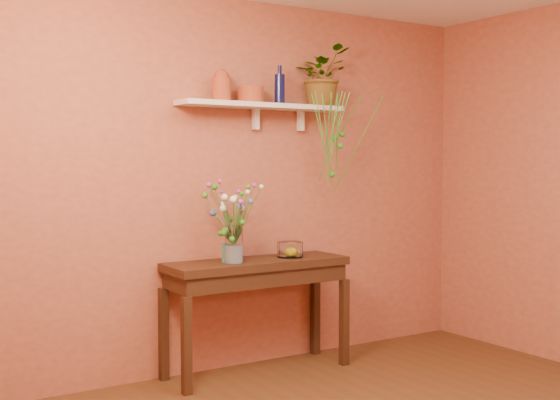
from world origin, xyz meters
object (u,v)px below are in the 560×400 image
object	(u,v)px
spider_plant	(322,76)
glass_vase	(234,247)
blue_bottle	(280,88)
glass_bowl	(290,250)
bouquet	(230,207)
terracotta_jug	(222,86)
sideboard	(257,276)

from	to	relation	value
spider_plant	glass_vase	xyz separation A→B (m)	(-0.86, -0.16, -1.24)
blue_bottle	glass_bowl	distance (m)	1.19
bouquet	blue_bottle	bearing A→B (deg)	14.58
bouquet	glass_vase	bearing A→B (deg)	-6.95
terracotta_jug	glass_vase	world-z (taller)	terracotta_jug
sideboard	glass_vase	distance (m)	0.32
blue_bottle	bouquet	size ratio (longest dim) A/B	0.62
blue_bottle	bouquet	world-z (taller)	blue_bottle
sideboard	glass_bowl	distance (m)	0.32
glass_bowl	blue_bottle	bearing A→B (deg)	113.03
terracotta_jug	blue_bottle	bearing A→B (deg)	-1.32
blue_bottle	sideboard	bearing A→B (deg)	-162.32
blue_bottle	spider_plant	bearing A→B (deg)	4.35
blue_bottle	bouquet	xyz separation A→B (m)	(-0.49, -0.13, -0.85)
spider_plant	glass_vase	size ratio (longest dim) A/B	1.77
sideboard	glass_vase	xyz separation A→B (m)	(-0.22, -0.05, 0.23)
terracotta_jug	glass_bowl	world-z (taller)	terracotta_jug
glass_bowl	bouquet	bearing A→B (deg)	-175.55
terracotta_jug	spider_plant	bearing A→B (deg)	1.28
glass_vase	bouquet	size ratio (longest dim) A/B	0.57
bouquet	glass_bowl	world-z (taller)	bouquet
blue_bottle	glass_vase	bearing A→B (deg)	-164.02
terracotta_jug	blue_bottle	world-z (taller)	blue_bottle
blue_bottle	glass_vase	size ratio (longest dim) A/B	1.08
spider_plant	glass_bowl	world-z (taller)	spider_plant
bouquet	glass_bowl	xyz separation A→B (m)	(0.52, 0.04, -0.34)
bouquet	sideboard	bearing A→B (deg)	11.50
glass_vase	bouquet	world-z (taller)	bouquet
blue_bottle	glass_bowl	bearing A→B (deg)	-66.97
sideboard	spider_plant	bearing A→B (deg)	9.49
blue_bottle	bouquet	distance (m)	0.99
sideboard	glass_vase	bearing A→B (deg)	-165.94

